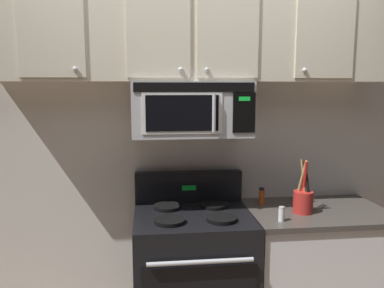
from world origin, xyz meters
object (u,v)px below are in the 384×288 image
object	(u,v)px
stove_range	(193,277)
utensil_crock_red	(303,199)
salt_shaker	(282,214)
spice_jar	(262,196)
over_range_microwave	(191,109)

from	to	relation	value
stove_range	utensil_crock_red	size ratio (longest dim) A/B	3.18
salt_shaker	spice_jar	xyz separation A→B (m)	(-0.02, 0.35, 0.01)
utensil_crock_red	salt_shaker	xyz separation A→B (m)	(-0.20, -0.14, -0.04)
over_range_microwave	spice_jar	bearing A→B (deg)	3.95
stove_range	over_range_microwave	world-z (taller)	over_range_microwave
over_range_microwave	stove_range	bearing A→B (deg)	-89.86
utensil_crock_red	over_range_microwave	bearing A→B (deg)	166.85
spice_jar	stove_range	bearing A→B (deg)	-163.19
utensil_crock_red	spice_jar	world-z (taller)	utensil_crock_red
over_range_microwave	utensil_crock_red	size ratio (longest dim) A/B	2.16
over_range_microwave	salt_shaker	size ratio (longest dim) A/B	8.27
utensil_crock_red	spice_jar	distance (m)	0.30
stove_range	utensil_crock_red	xyz separation A→B (m)	(0.72, -0.05, 0.52)
stove_range	utensil_crock_red	distance (m)	0.89
stove_range	over_range_microwave	bearing A→B (deg)	90.14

